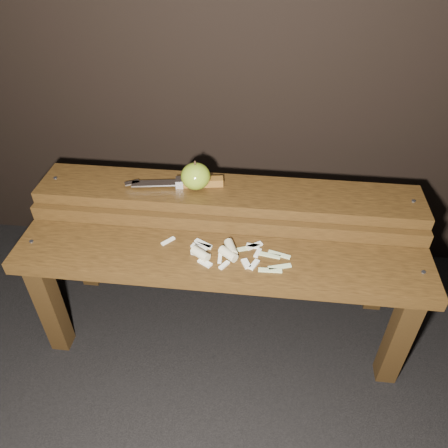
# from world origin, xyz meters

# --- Properties ---
(ground) EXTENTS (60.00, 60.00, 0.00)m
(ground) POSITION_xyz_m (0.00, 0.00, 0.00)
(ground) COLOR black
(bench_front_tier) EXTENTS (1.20, 0.20, 0.42)m
(bench_front_tier) POSITION_xyz_m (0.00, -0.06, 0.35)
(bench_front_tier) COLOR black
(bench_front_tier) RESTS_ON ground
(bench_rear_tier) EXTENTS (1.20, 0.21, 0.50)m
(bench_rear_tier) POSITION_xyz_m (0.00, 0.17, 0.41)
(bench_rear_tier) COLOR black
(bench_rear_tier) RESTS_ON ground
(apple) EXTENTS (0.09, 0.09, 0.09)m
(apple) POSITION_xyz_m (-0.10, 0.17, 0.54)
(apple) COLOR olive
(apple) RESTS_ON bench_rear_tier
(knife) EXTENTS (0.31, 0.08, 0.03)m
(knife) POSITION_xyz_m (-0.12, 0.18, 0.51)
(knife) COLOR brown
(knife) RESTS_ON bench_rear_tier
(apple_scraps) EXTENTS (0.38, 0.13, 0.03)m
(apple_scraps) POSITION_xyz_m (0.01, -0.04, 0.43)
(apple_scraps) COLOR beige
(apple_scraps) RESTS_ON bench_front_tier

